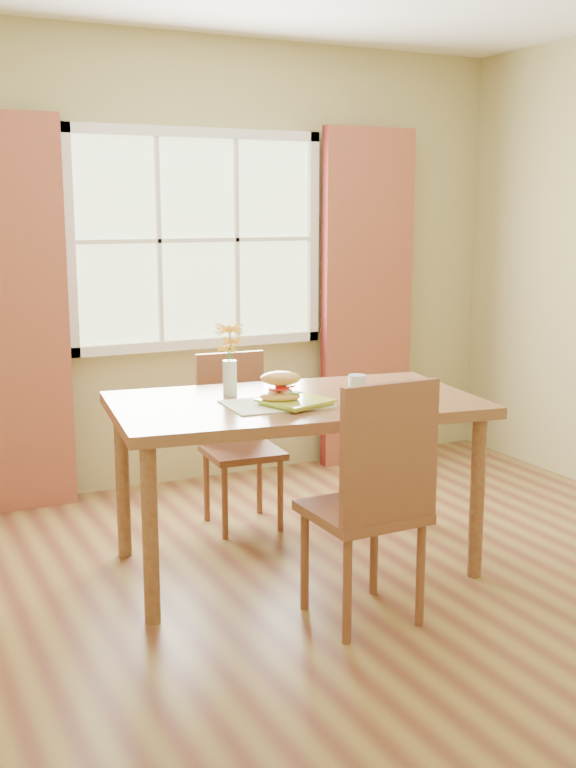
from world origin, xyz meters
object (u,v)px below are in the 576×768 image
(water_glass, at_px, (357,389))
(chair_far, at_px, (237,432))
(flower_vase, at_px, (230,352))
(dining_table, at_px, (295,417))
(chair_near, at_px, (375,493))
(croissant_sandwich, at_px, (281,387))

(water_glass, bearing_deg, chair_far, 104.92)
(water_glass, xyz_separation_m, flower_vase, (-0.47, 0.38, 0.15))
(chair_far, height_order, water_glass, water_glass)
(dining_table, xyz_separation_m, chair_near, (0.00, -0.71, -0.17))
(chair_far, bearing_deg, dining_table, -86.85)
(flower_vase, bearing_deg, chair_far, 63.66)
(chair_near, bearing_deg, water_glass, 65.62)
(chair_near, relative_size, croissant_sandwich, 4.66)
(croissant_sandwich, height_order, flower_vase, flower_vase)
(dining_table, xyz_separation_m, croissant_sandwich, (-0.12, -0.10, 0.17))
(croissant_sandwich, height_order, water_glass, croissant_sandwich)
(croissant_sandwich, distance_m, water_glass, 0.36)
(dining_table, height_order, flower_vase, flower_vase)
(chair_far, bearing_deg, chair_near, -86.58)
(chair_far, distance_m, croissant_sandwich, 0.90)
(chair_near, bearing_deg, croissant_sandwich, 100.41)
(chair_far, relative_size, croissant_sandwich, 4.15)
(chair_far, bearing_deg, croissant_sandwich, -95.43)
(chair_near, xyz_separation_m, water_glass, (0.23, 0.54, 0.31))
(dining_table, xyz_separation_m, flower_vase, (-0.24, 0.21, 0.29))
(dining_table, bearing_deg, chair_near, -82.04)
(chair_far, relative_size, water_glass, 7.48)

